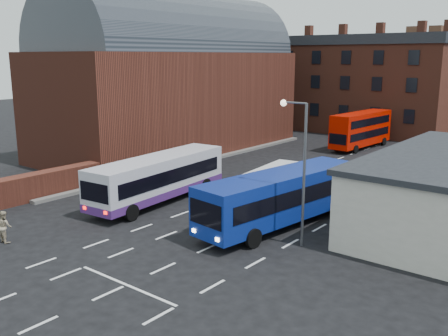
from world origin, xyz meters
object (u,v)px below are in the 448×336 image
Objects in this scene: street_lamp at (300,160)px; pedestrian_beige at (4,227)px; bus_white_inbound at (262,192)px; bus_blue at (281,195)px; bus_white_outbound at (159,175)px; bus_red_double at (361,129)px.

pedestrian_beige is (-12.34, -9.34, -3.68)m from street_lamp.
bus_blue is (1.86, -0.79, 0.31)m from bus_white_inbound.
bus_white_outbound is 1.19× the size of bus_red_double.
bus_white_outbound is 0.98× the size of bus_blue.
bus_white_inbound reaches higher than pedestrian_beige.
bus_white_inbound is 1.01× the size of bus_red_double.
bus_red_double is at bearing -94.34° from pedestrian_beige.
street_lamp is at bearing -10.52° from bus_white_outbound.
bus_white_inbound is (7.19, 1.73, -0.28)m from bus_white_outbound.
bus_white_inbound is 26.26m from bus_red_double.
bus_blue is (9.05, 0.95, 0.03)m from bus_white_outbound.
street_lamp is at bearing -142.31° from pedestrian_beige.
bus_white_inbound is 0.83× the size of bus_blue.
pedestrian_beige is (-3.25, -37.94, -1.18)m from bus_red_double.
bus_white_outbound is 9.10m from bus_blue.
bus_white_inbound is at bearing 146.28° from street_lamp.
bus_red_double reaches higher than bus_blue.
bus_white_outbound is 10.50m from pedestrian_beige.
bus_blue is 1.57× the size of street_lamp.
bus_blue is 6.85× the size of pedestrian_beige.
bus_blue is 27.43m from bus_red_double.
bus_red_double reaches higher than pedestrian_beige.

